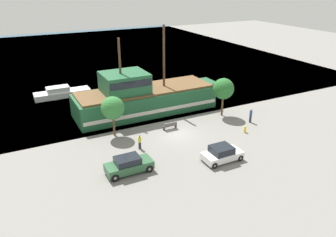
# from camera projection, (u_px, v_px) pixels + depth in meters

# --- Properties ---
(ground_plane) EXTENTS (160.00, 160.00, 0.00)m
(ground_plane) POSITION_uv_depth(u_px,v_px,m) (178.00, 134.00, 36.48)
(ground_plane) COLOR gray
(water_surface) EXTENTS (80.00, 80.00, 0.00)m
(water_surface) POSITION_uv_depth(u_px,v_px,m) (83.00, 57.00, 72.48)
(water_surface) COLOR #33566B
(water_surface) RESTS_ON ground
(pirate_ship) EXTENTS (19.30, 5.91, 10.86)m
(pirate_ship) POSITION_uv_depth(u_px,v_px,m) (143.00, 97.00, 41.93)
(pirate_ship) COLOR #1E5633
(pirate_ship) RESTS_ON water_surface
(moored_boat_dockside) EXTENTS (7.90, 2.26, 1.56)m
(moored_boat_dockside) POSITION_uv_depth(u_px,v_px,m) (62.00, 93.00, 47.89)
(moored_boat_dockside) COLOR silver
(moored_boat_dockside) RESTS_ON water_surface
(parked_car_curb_front) EXTENTS (4.20, 1.82, 1.57)m
(parked_car_curb_front) POSITION_uv_depth(u_px,v_px,m) (129.00, 165.00, 29.03)
(parked_car_curb_front) COLOR #2D5B38
(parked_car_curb_front) RESTS_ON ground_plane
(parked_car_curb_mid) EXTENTS (3.82, 1.99, 1.50)m
(parked_car_curb_mid) POSITION_uv_depth(u_px,v_px,m) (222.00, 154.00, 31.00)
(parked_car_curb_mid) COLOR white
(parked_car_curb_mid) RESTS_ON ground_plane
(fire_hydrant) EXTENTS (0.42, 0.25, 0.76)m
(fire_hydrant) POSITION_uv_depth(u_px,v_px,m) (245.00, 129.00, 36.80)
(fire_hydrant) COLOR yellow
(fire_hydrant) RESTS_ON ground_plane
(bench_promenade_east) EXTENTS (1.64, 0.45, 0.85)m
(bench_promenade_east) POSITION_uv_depth(u_px,v_px,m) (170.00, 126.00, 37.53)
(bench_promenade_east) COLOR #4C4742
(bench_promenade_east) RESTS_ON ground_plane
(pedestrian_walking_near) EXTENTS (0.32, 0.32, 1.53)m
(pedestrian_walking_near) POSITION_uv_depth(u_px,v_px,m) (140.00, 142.00, 33.12)
(pedestrian_walking_near) COLOR #232838
(pedestrian_walking_near) RESTS_ON ground_plane
(pedestrian_walking_far) EXTENTS (0.32, 0.32, 1.74)m
(pedestrian_walking_far) POSITION_uv_depth(u_px,v_px,m) (251.00, 115.00, 39.21)
(pedestrian_walking_far) COLOR #232838
(pedestrian_walking_far) RESTS_ON ground_plane
(tree_row_east) EXTENTS (2.52, 2.52, 4.50)m
(tree_row_east) POSITION_uv_depth(u_px,v_px,m) (113.00, 108.00, 35.01)
(tree_row_east) COLOR brown
(tree_row_east) RESTS_ON ground_plane
(tree_row_mideast) EXTENTS (2.60, 2.60, 4.82)m
(tree_row_mideast) POSITION_uv_depth(u_px,v_px,m) (223.00, 89.00, 40.21)
(tree_row_mideast) COLOR brown
(tree_row_mideast) RESTS_ON ground_plane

